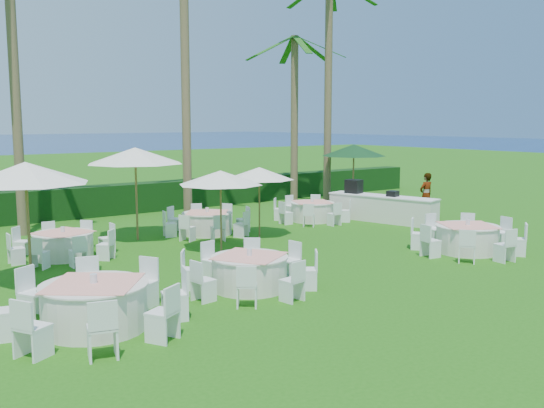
{
  "coord_description": "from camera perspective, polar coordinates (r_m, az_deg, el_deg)",
  "views": [
    {
      "loc": [
        -8.81,
        -11.45,
        3.77
      ],
      "look_at": [
        1.82,
        2.99,
        1.3
      ],
      "focal_mm": 40.0,
      "sensor_mm": 36.0,
      "label": 1
    }
  ],
  "objects": [
    {
      "name": "ground",
      "position": [
        14.93,
        1.18,
        -6.78
      ],
      "size": [
        120.0,
        120.0,
        0.0
      ],
      "primitive_type": "plane",
      "color": "#1E6010",
      "rests_on": "ground"
    },
    {
      "name": "banquet_table_d",
      "position": [
        17.71,
        -19.04,
        -3.62
      ],
      "size": [
        2.86,
        2.86,
        0.88
      ],
      "color": "silver",
      "rests_on": "ground"
    },
    {
      "name": "palm_d",
      "position": [
        26.53,
        2.12,
        8.61
      ],
      "size": [
        4.4,
        4.16,
        7.39
      ],
      "color": "brown",
      "rests_on": "ground"
    },
    {
      "name": "banquet_table_f",
      "position": [
        22.97,
        3.8,
        -0.65
      ],
      "size": [
        2.89,
        2.89,
        0.89
      ],
      "color": "silver",
      "rests_on": "ground"
    },
    {
      "name": "palm_e",
      "position": [
        26.1,
        5.31,
        11.13
      ],
      "size": [
        4.28,
        4.35,
        9.64
      ],
      "color": "brown",
      "rests_on": "ground"
    },
    {
      "name": "umbrella_green",
      "position": [
        25.23,
        7.71,
        5.03
      ],
      "size": [
        2.64,
        2.64,
        2.81
      ],
      "color": "brown",
      "rests_on": "ground"
    },
    {
      "name": "umbrella_a",
      "position": [
        14.71,
        -22.19,
        2.72
      ],
      "size": [
        2.84,
        2.84,
        2.86
      ],
      "color": "brown",
      "rests_on": "ground"
    },
    {
      "name": "umbrella_c",
      "position": [
        19.5,
        -12.75,
        4.46
      ],
      "size": [
        3.05,
        3.05,
        2.94
      ],
      "color": "brown",
      "rests_on": "ground"
    },
    {
      "name": "umbrella_b",
      "position": [
        17.39,
        -4.87,
        2.48
      ],
      "size": [
        2.44,
        2.44,
        2.36
      ],
      "color": "brown",
      "rests_on": "ground"
    },
    {
      "name": "banquet_table_c",
      "position": [
        18.36,
        17.89,
        -3.05
      ],
      "size": [
        3.18,
        3.18,
        0.96
      ],
      "color": "silver",
      "rests_on": "ground"
    },
    {
      "name": "banquet_table_e",
      "position": [
        20.38,
        -6.11,
        -1.75
      ],
      "size": [
        2.93,
        2.93,
        0.9
      ],
      "color": "silver",
      "rests_on": "ground"
    },
    {
      "name": "banquet_table_a",
      "position": [
        11.62,
        -16.35,
        -9.08
      ],
      "size": [
        3.4,
        3.4,
        1.02
      ],
      "color": "silver",
      "rests_on": "ground"
    },
    {
      "name": "palm_c",
      "position": [
        22.53,
        -8.24,
        16.29
      ],
      "size": [
        4.38,
        4.23,
        13.23
      ],
      "color": "brown",
      "rests_on": "ground"
    },
    {
      "name": "buffet_table",
      "position": [
        23.17,
        10.24,
        -0.33
      ],
      "size": [
        1.94,
        4.33,
        1.51
      ],
      "color": "silver",
      "rests_on": "ground"
    },
    {
      "name": "hedge",
      "position": [
        25.25,
        -15.65,
        0.34
      ],
      "size": [
        34.0,
        1.0,
        1.2
      ],
      "primitive_type": "cube",
      "color": "black",
      "rests_on": "ground"
    },
    {
      "name": "banquet_table_b",
      "position": [
        13.72,
        -2.12,
        -6.36
      ],
      "size": [
        3.07,
        3.07,
        0.93
      ],
      "color": "silver",
      "rests_on": "ground"
    },
    {
      "name": "umbrella_d",
      "position": [
        19.54,
        -1.2,
        2.9
      ],
      "size": [
        2.26,
        2.26,
        2.29
      ],
      "color": "brown",
      "rests_on": "ground"
    },
    {
      "name": "staff_person",
      "position": [
        24.71,
        14.29,
        0.85
      ],
      "size": [
        0.65,
        0.44,
        1.73
      ],
      "primitive_type": "imported",
      "rotation": [
        0.0,
        0.0,
        3.09
      ],
      "color": "gray",
      "rests_on": "ground"
    },
    {
      "name": "palm_b",
      "position": [
        21.51,
        -23.08,
        10.78
      ],
      "size": [
        4.39,
        4.2,
        9.29
      ],
      "color": "brown",
      "rests_on": "ground"
    }
  ]
}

